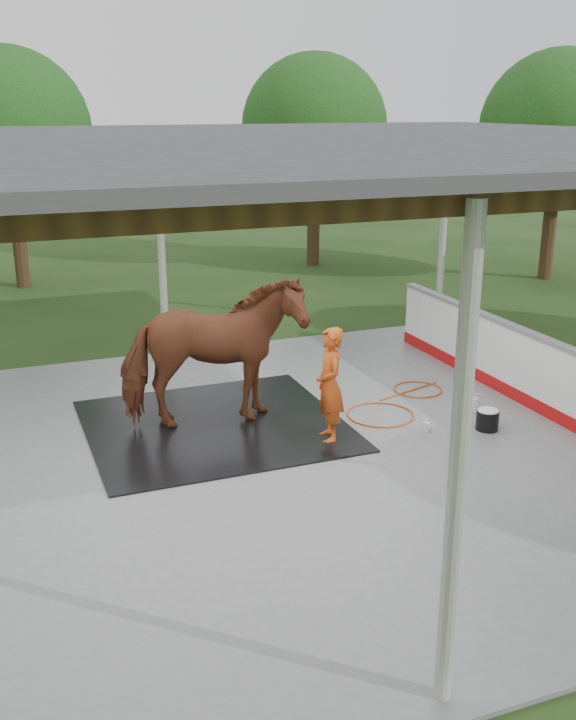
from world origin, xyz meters
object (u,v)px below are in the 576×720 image
object	(u,v)px
dasher_board	(543,377)
horse	(213,353)
wash_bucket	(487,419)
handler	(330,385)

from	to	relation	value
dasher_board	horse	world-z (taller)	horse
horse	dasher_board	bearing A→B (deg)	-99.61
horse	wash_bucket	world-z (taller)	horse
dasher_board	wash_bucket	size ratio (longest dim) A/B	25.03
handler	wash_bucket	size ratio (longest dim) A/B	4.99
dasher_board	wash_bucket	distance (m)	1.25
dasher_board	wash_bucket	world-z (taller)	dasher_board
dasher_board	handler	world-z (taller)	handler
dasher_board	horse	distance (m)	4.89
horse	handler	world-z (taller)	horse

